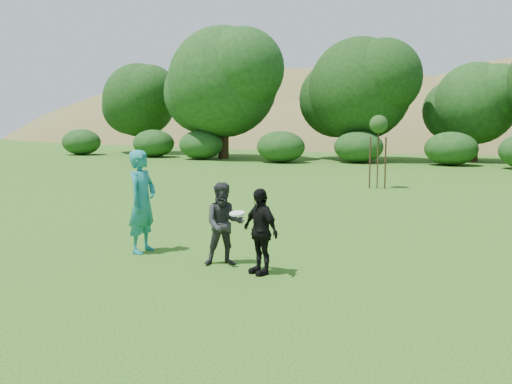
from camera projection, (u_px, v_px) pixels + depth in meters
ground at (186, 275)px, 9.82m from camera, size 120.00×120.00×0.00m
player_teal at (142, 202)px, 11.42m from camera, size 0.52×0.77×2.07m
player_grey at (224, 224)px, 10.43m from camera, size 0.93×0.88×1.53m
player_black at (260, 231)px, 9.84m from camera, size 0.95×0.75×1.50m
frisbee at (237, 213)px, 9.94m from camera, size 0.27×0.27×0.07m
sapling at (379, 126)px, 22.03m from camera, size 0.70×0.70×2.85m
hillside at (455, 234)px, 73.72m from camera, size 150.00×72.00×52.00m
tree_row at (478, 83)px, 33.98m from camera, size 53.92×10.38×9.62m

